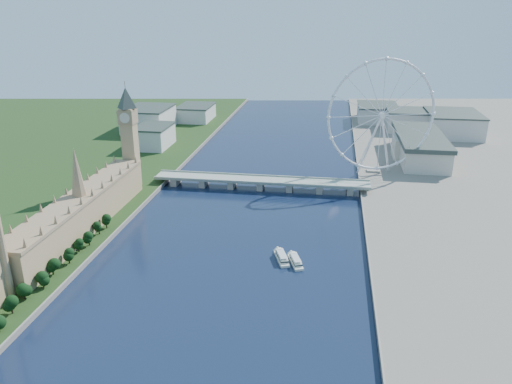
# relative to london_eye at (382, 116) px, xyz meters

# --- Properties ---
(tree_row) EXTENTS (7.48, 215.48, 18.58)m
(tree_row) POSITION_rel_london_eye_xyz_m (-232.98, -281.08, -58.96)
(tree_row) COLOR black
(tree_row) RESTS_ON ground
(parliament_range) EXTENTS (24.00, 200.00, 70.00)m
(parliament_range) POSITION_rel_london_eye_xyz_m (-247.98, -185.08, -49.04)
(parliament_range) COLOR tan
(parliament_range) RESTS_ON ground
(big_ben) EXTENTS (20.02, 20.02, 110.00)m
(big_ben) POSITION_rel_london_eye_xyz_m (-247.98, -77.08, -0.95)
(big_ben) COLOR tan
(big_ben) RESTS_ON ground
(westminster_bridge) EXTENTS (220.00, 22.00, 9.50)m
(westminster_bridge) POSITION_rel_london_eye_xyz_m (-119.98, -55.08, -60.89)
(westminster_bridge) COLOR gray
(westminster_bridge) RESTS_ON ground
(london_eye) EXTENTS (113.60, 39.12, 124.30)m
(london_eye) POSITION_rel_london_eye_xyz_m (0.00, 0.00, 0.00)
(london_eye) COLOR silver
(london_eye) RESTS_ON ground
(county_hall) EXTENTS (54.00, 144.00, 35.00)m
(county_hall) POSITION_rel_london_eye_xyz_m (55.02, 74.92, -67.52)
(county_hall) COLOR beige
(county_hall) RESTS_ON ground
(city_skyline) EXTENTS (505.00, 280.00, 32.00)m
(city_skyline) POSITION_rel_london_eye_xyz_m (-80.75, 205.00, -50.56)
(city_skyline) COLOR beige
(city_skyline) RESTS_ON ground
(tour_boat_near) EXTENTS (15.52, 28.27, 6.05)m
(tour_boat_near) POSITION_rel_london_eye_xyz_m (-82.41, -207.11, -67.52)
(tour_boat_near) COLOR silver
(tour_boat_near) RESTS_ON ground
(tour_boat_far) EXTENTS (14.57, 26.95, 5.75)m
(tour_boat_far) POSITION_rel_london_eye_xyz_m (-71.99, -210.79, -67.52)
(tour_boat_far) COLOR silver
(tour_boat_far) RESTS_ON ground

